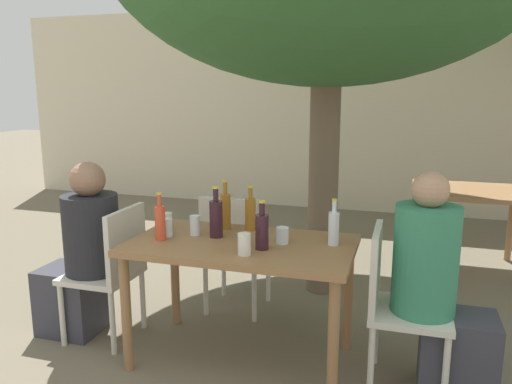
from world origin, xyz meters
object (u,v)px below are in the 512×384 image
drinking_glass_0 (167,221)px  drinking_glass_3 (244,244)px  person_seated_1 (439,296)px  patio_chair_1 (395,298)px  patio_chair_0 (113,266)px  patio_chair_2 (234,247)px  person_seated_0 (82,258)px  water_bottle_5 (334,227)px  drinking_glass_2 (167,227)px  dining_table_back (468,201)px  dining_table_front (241,257)px  wine_bottle_4 (216,218)px  drinking_glass_4 (282,235)px  wine_bottle_0 (262,231)px  soda_bottle_2 (160,222)px  drinking_glass_1 (195,225)px  amber_bottle_3 (225,210)px  amber_bottle_1 (250,213)px

drinking_glass_0 → drinking_glass_3: bearing=-28.6°
drinking_glass_0 → person_seated_1: bearing=-4.8°
patio_chair_1 → patio_chair_0: bearing=90.0°
patio_chair_2 → person_seated_0: size_ratio=0.76×
water_bottle_5 → drinking_glass_2: (-1.02, -0.13, -0.05)m
patio_chair_0 → patio_chair_2: 0.89m
dining_table_back → drinking_glass_0: 2.89m
dining_table_front → drinking_glass_2: drinking_glass_2 is taller
wine_bottle_4 → dining_table_back: bearing=51.6°
dining_table_back → drinking_glass_4: size_ratio=10.42×
person_seated_0 → water_bottle_5: size_ratio=4.34×
wine_bottle_0 → soda_bottle_2: (-0.64, -0.01, 0.00)m
drinking_glass_4 → patio_chair_0: bearing=-177.2°
person_seated_0 → drinking_glass_3: bearing=80.0°
water_bottle_5 → drinking_glass_4: water_bottle_5 is taller
patio_chair_0 → drinking_glass_3: 1.06m
dining_table_back → patio_chair_1: 2.25m
person_seated_0 → drinking_glass_1: size_ratio=9.63×
dining_table_front → person_seated_1: size_ratio=1.08×
patio_chair_1 → amber_bottle_3: amber_bottle_3 is taller
drinking_glass_1 → person_seated_0: bearing=-175.7°
dining_table_back → drinking_glass_4: bearing=-120.6°
amber_bottle_1 → drinking_glass_1: (-0.30, -0.21, -0.05)m
patio_chair_2 → drinking_glass_0: (-0.30, -0.47, 0.30)m
wine_bottle_4 → drinking_glass_0: 0.40m
amber_bottle_1 → drinking_glass_1: amber_bottle_1 is taller
wine_bottle_4 → person_seated_1: bearing=-2.6°
dining_table_front → amber_bottle_1: size_ratio=4.58×
water_bottle_5 → drinking_glass_2: water_bottle_5 is taller
wine_bottle_0 → amber_bottle_1: bearing=117.0°
drinking_glass_2 → drinking_glass_3: (0.58, -0.20, 0.00)m
wine_bottle_4 → drinking_glass_3: (0.28, -0.28, -0.06)m
drinking_glass_1 → patio_chair_1: bearing=-2.8°
water_bottle_5 → drinking_glass_4: 0.31m
dining_table_front → drinking_glass_0: size_ratio=12.57×
amber_bottle_3 → dining_table_back: bearing=48.8°
drinking_glass_1 → patio_chair_0: bearing=-173.9°
wine_bottle_4 → drinking_glass_1: wine_bottle_4 is taller
dining_table_back → water_bottle_5: 2.28m
patio_chair_1 → amber_bottle_3: bearing=77.4°
wine_bottle_0 → drinking_glass_1: bearing=162.5°
drinking_glass_0 → amber_bottle_1: bearing=13.8°
dining_table_back → soda_bottle_2: size_ratio=3.42×
wine_bottle_4 → drinking_glass_3: size_ratio=2.61×
patio_chair_2 → amber_bottle_3: size_ratio=2.79×
dining_table_back → drinking_glass_2: drinking_glass_2 is taller
drinking_glass_4 → soda_bottle_2: bearing=-168.0°
dining_table_front → amber_bottle_1: (-0.03, 0.27, 0.21)m
person_seated_0 → wine_bottle_4: (0.95, 0.06, 0.34)m
person_seated_0 → amber_bottle_3: bearing=104.5°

